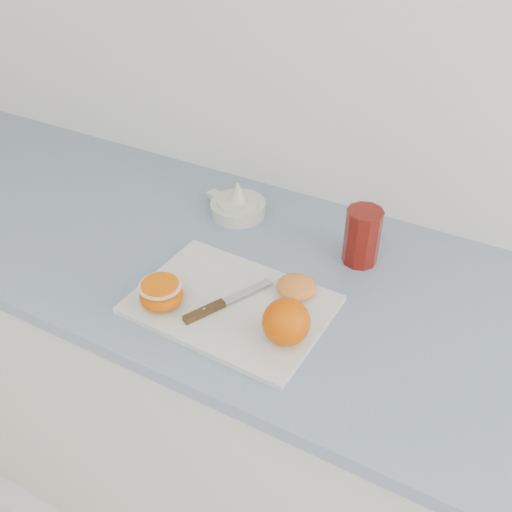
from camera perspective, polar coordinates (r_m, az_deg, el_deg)
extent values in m
cube|color=white|center=(1.14, 16.86, 23.30)|extent=(4.00, 0.04, 2.70)
cube|color=silver|center=(1.45, 3.34, -16.56)|extent=(2.39, 0.60, 0.86)
cube|color=#8396B3|center=(1.12, 4.15, -3.01)|extent=(2.45, 0.64, 0.03)
cube|color=silver|center=(1.05, -2.52, -4.87)|extent=(0.36, 0.26, 0.01)
sphere|color=#DF5D00|center=(0.95, 3.04, -6.60)|extent=(0.08, 0.08, 0.08)
ellipsoid|color=#DF5D00|center=(1.04, -9.45, -3.92)|extent=(0.08, 0.08, 0.04)
cylinder|color=beige|center=(1.02, -9.57, -2.94)|extent=(0.08, 0.08, 0.00)
cylinder|color=#FF6F02|center=(1.02, -9.59, -2.83)|extent=(0.07, 0.07, 0.00)
ellipsoid|color=orange|center=(1.05, 4.05, -3.08)|extent=(0.07, 0.07, 0.03)
cylinder|color=#C57237|center=(1.05, 4.07, -2.69)|extent=(0.05, 0.05, 0.00)
cube|color=#483215|center=(1.02, -5.19, -5.55)|extent=(0.05, 0.08, 0.01)
cube|color=#B7B7BC|center=(1.06, -0.85, -3.55)|extent=(0.06, 0.10, 0.00)
cylinder|color=#B7B7BC|center=(1.02, -5.19, -5.55)|extent=(0.00, 0.00, 0.01)
cylinder|color=white|center=(1.29, -1.81, 4.79)|extent=(0.12, 0.12, 0.03)
cylinder|color=white|center=(1.28, -1.82, 5.49)|extent=(0.09, 0.09, 0.01)
cone|color=white|center=(1.27, -1.84, 6.50)|extent=(0.04, 0.04, 0.05)
cube|color=white|center=(1.34, -4.02, 6.03)|extent=(0.05, 0.04, 0.01)
ellipsoid|color=#E26203|center=(1.27, -1.70, 5.39)|extent=(0.01, 0.01, 0.00)
ellipsoid|color=#E26203|center=(1.29, -1.83, 6.04)|extent=(0.01, 0.01, 0.00)
ellipsoid|color=#E26203|center=(1.27, -2.29, 5.50)|extent=(0.01, 0.01, 0.00)
ellipsoid|color=#E26203|center=(1.27, -1.10, 5.53)|extent=(0.01, 0.01, 0.00)
cylinder|color=maroon|center=(1.14, 10.56, 1.86)|extent=(0.07, 0.07, 0.12)
cylinder|color=#FF4D13|center=(1.17, 10.32, 0.09)|extent=(0.06, 0.06, 0.02)
cylinder|color=maroon|center=(1.11, 10.90, 4.37)|extent=(0.07, 0.07, 0.00)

